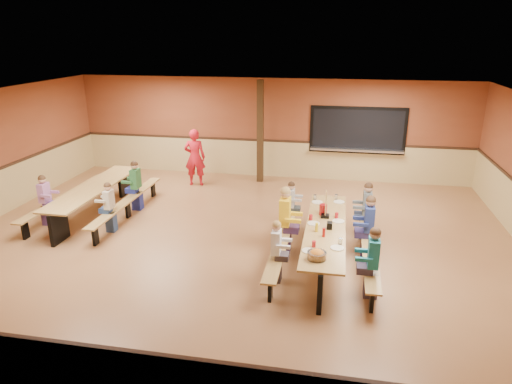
# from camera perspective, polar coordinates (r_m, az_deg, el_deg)

# --- Properties ---
(ground) EXTENTS (12.00, 12.00, 0.00)m
(ground) POSITION_cam_1_polar(r_m,az_deg,el_deg) (9.77, -2.87, -6.48)
(ground) COLOR brown
(ground) RESTS_ON ground
(room_envelope) EXTENTS (12.04, 10.04, 3.02)m
(room_envelope) POSITION_cam_1_polar(r_m,az_deg,el_deg) (9.49, -2.93, -2.73)
(room_envelope) COLOR brown
(room_envelope) RESTS_ON ground
(kitchen_pass_through) EXTENTS (2.78, 0.28, 1.38)m
(kitchen_pass_through) POSITION_cam_1_polar(r_m,az_deg,el_deg) (13.80, 12.57, 7.29)
(kitchen_pass_through) COLOR black
(kitchen_pass_through) RESTS_ON ground
(structural_post) EXTENTS (0.18, 0.18, 3.00)m
(structural_post) POSITION_cam_1_polar(r_m,az_deg,el_deg) (13.44, 0.53, 7.48)
(structural_post) COLOR black
(structural_post) RESTS_ON ground
(cafeteria_table_main) EXTENTS (1.91, 3.70, 0.74)m
(cafeteria_table_main) POSITION_cam_1_polar(r_m,az_deg,el_deg) (8.92, 8.63, -5.56)
(cafeteria_table_main) COLOR #A27B40
(cafeteria_table_main) RESTS_ON ground
(cafeteria_table_second) EXTENTS (1.91, 3.70, 0.74)m
(cafeteria_table_second) POSITION_cam_1_polar(r_m,az_deg,el_deg) (11.75, -19.48, -0.32)
(cafeteria_table_second) COLOR #A27B40
(cafeteria_table_second) RESTS_ON ground
(seated_child_white_left) EXTENTS (0.34, 0.28, 1.15)m
(seated_child_white_left) POSITION_cam_1_polar(r_m,az_deg,el_deg) (8.14, 2.52, -7.50)
(seated_child_white_left) COLOR white
(seated_child_white_left) RESTS_ON ground
(seated_adult_yellow) EXTENTS (0.44, 0.36, 1.36)m
(seated_adult_yellow) POSITION_cam_1_polar(r_m,az_deg,el_deg) (9.20, 3.61, -3.54)
(seated_adult_yellow) COLOR yellow
(seated_adult_yellow) RESTS_ON ground
(seated_child_grey_left) EXTENTS (0.33, 0.27, 1.12)m
(seated_child_grey_left) POSITION_cam_1_polar(r_m,az_deg,el_deg) (10.28, 4.38, -1.78)
(seated_child_grey_left) COLOR #B1B1B1
(seated_child_grey_left) RESTS_ON ground
(seated_child_teal_right) EXTENTS (0.39, 0.32, 1.25)m
(seated_child_teal_right) POSITION_cam_1_polar(r_m,az_deg,el_deg) (7.90, 14.37, -8.61)
(seated_child_teal_right) COLOR teal
(seated_child_teal_right) RESTS_ON ground
(seated_child_navy_right) EXTENTS (0.40, 0.33, 1.28)m
(seated_child_navy_right) POSITION_cam_1_polar(r_m,az_deg,el_deg) (9.21, 13.89, -4.35)
(seated_child_navy_right) COLOR navy
(seated_child_navy_right) RESTS_ON ground
(seated_child_char_right) EXTENTS (0.39, 0.32, 1.25)m
(seated_child_char_right) POSITION_cam_1_polar(r_m,az_deg,el_deg) (10.07, 13.65, -2.35)
(seated_child_char_right) COLOR #515A5D
(seated_child_char_right) RESTS_ON ground
(seated_child_purple_sec) EXTENTS (0.36, 0.29, 1.18)m
(seated_child_purple_sec) POSITION_cam_1_polar(r_m,az_deg,el_deg) (11.58, -24.85, -0.97)
(seated_child_purple_sec) COLOR #9E6397
(seated_child_purple_sec) RESTS_ON ground
(seated_child_green_sec) EXTENTS (0.39, 0.32, 1.24)m
(seated_child_green_sec) POSITION_cam_1_polar(r_m,az_deg,el_deg) (11.80, -14.75, 0.74)
(seated_child_green_sec) COLOR #2B6736
(seated_child_green_sec) RESTS_ON ground
(seated_child_tan_sec) EXTENTS (0.33, 0.27, 1.14)m
(seated_child_tan_sec) POSITION_cam_1_polar(r_m,az_deg,el_deg) (10.65, -17.82, -1.87)
(seated_child_tan_sec) COLOR #BCB198
(seated_child_tan_sec) RESTS_ON ground
(standing_woman) EXTENTS (0.66, 0.48, 1.66)m
(standing_woman) POSITION_cam_1_polar(r_m,az_deg,el_deg) (13.37, -7.65, 4.31)
(standing_woman) COLOR red
(standing_woman) RESTS_ON ground
(punch_pitcher) EXTENTS (0.16, 0.16, 0.22)m
(punch_pitcher) POSITION_cam_1_polar(r_m,az_deg,el_deg) (9.36, 8.39, -2.18)
(punch_pitcher) COLOR #AE171D
(punch_pitcher) RESTS_ON cafeteria_table_main
(chip_bowl) EXTENTS (0.32, 0.32, 0.15)m
(chip_bowl) POSITION_cam_1_polar(r_m,az_deg,el_deg) (7.58, 7.62, -7.77)
(chip_bowl) COLOR orange
(chip_bowl) RESTS_ON cafeteria_table_main
(napkin_dispenser) EXTENTS (0.10, 0.14, 0.13)m
(napkin_dispenser) POSITION_cam_1_polar(r_m,az_deg,el_deg) (8.74, 9.18, -4.15)
(napkin_dispenser) COLOR black
(napkin_dispenser) RESTS_ON cafeteria_table_main
(condiment_mustard) EXTENTS (0.06, 0.06, 0.17)m
(condiment_mustard) POSITION_cam_1_polar(r_m,az_deg,el_deg) (8.57, 7.59, -4.39)
(condiment_mustard) COLOR yellow
(condiment_mustard) RESTS_ON cafeteria_table_main
(condiment_ketchup) EXTENTS (0.06, 0.06, 0.17)m
(condiment_ketchup) POSITION_cam_1_polar(r_m,az_deg,el_deg) (8.37, 8.47, -5.02)
(condiment_ketchup) COLOR #B2140F
(condiment_ketchup) RESTS_ON cafeteria_table_main
(table_paddle) EXTENTS (0.16, 0.16, 0.56)m
(table_paddle) POSITION_cam_1_polar(r_m,az_deg,el_deg) (9.22, 8.67, -2.35)
(table_paddle) COLOR black
(table_paddle) RESTS_ON cafeteria_table_main
(place_settings) EXTENTS (0.65, 3.30, 0.11)m
(place_settings) POSITION_cam_1_polar(r_m,az_deg,el_deg) (8.82, 8.72, -3.97)
(place_settings) COLOR beige
(place_settings) RESTS_ON cafeteria_table_main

